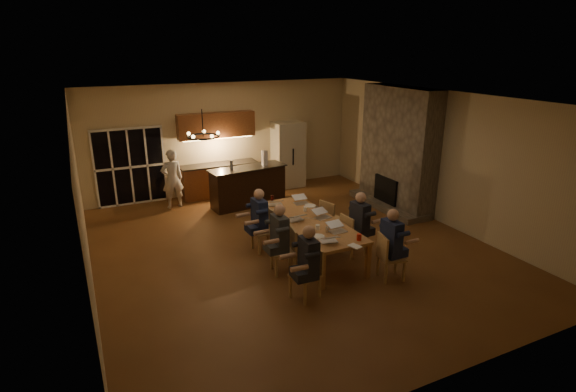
# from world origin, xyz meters

# --- Properties ---
(floor) EXTENTS (9.00, 9.00, 0.00)m
(floor) POSITION_xyz_m (0.00, 0.00, 0.00)
(floor) COLOR brown
(floor) RESTS_ON ground
(back_wall) EXTENTS (8.00, 0.04, 3.20)m
(back_wall) POSITION_xyz_m (0.00, 4.52, 1.60)
(back_wall) COLOR #C4AC8A
(back_wall) RESTS_ON ground
(left_wall) EXTENTS (0.04, 9.00, 3.20)m
(left_wall) POSITION_xyz_m (-4.02, 0.00, 1.60)
(left_wall) COLOR #C4AC8A
(left_wall) RESTS_ON ground
(right_wall) EXTENTS (0.04, 9.00, 3.20)m
(right_wall) POSITION_xyz_m (4.02, 0.00, 1.60)
(right_wall) COLOR #C4AC8A
(right_wall) RESTS_ON ground
(ceiling) EXTENTS (8.00, 9.00, 0.04)m
(ceiling) POSITION_xyz_m (0.00, 0.00, 3.22)
(ceiling) COLOR white
(ceiling) RESTS_ON back_wall
(french_doors) EXTENTS (1.86, 0.08, 2.10)m
(french_doors) POSITION_xyz_m (-2.70, 4.47, 1.05)
(french_doors) COLOR black
(french_doors) RESTS_ON ground
(fireplace) EXTENTS (0.58, 2.50, 3.20)m
(fireplace) POSITION_xyz_m (3.70, 1.20, 1.60)
(fireplace) COLOR #6C6355
(fireplace) RESTS_ON ground
(kitchenette) EXTENTS (2.24, 0.68, 2.40)m
(kitchenette) POSITION_xyz_m (-0.30, 4.20, 1.20)
(kitchenette) COLOR brown
(kitchenette) RESTS_ON ground
(refrigerator) EXTENTS (0.90, 0.68, 2.00)m
(refrigerator) POSITION_xyz_m (1.90, 4.15, 1.00)
(refrigerator) COLOR beige
(refrigerator) RESTS_ON ground
(dining_table) EXTENTS (1.10, 2.97, 0.75)m
(dining_table) POSITION_xyz_m (0.22, -0.38, 0.38)
(dining_table) COLOR #BF7E4C
(dining_table) RESTS_ON ground
(bar_island) EXTENTS (2.17, 0.92, 1.08)m
(bar_island) POSITION_xyz_m (0.12, 2.97, 0.54)
(bar_island) COLOR black
(bar_island) RESTS_ON ground
(chair_left_near) EXTENTS (0.55, 0.55, 0.89)m
(chair_left_near) POSITION_xyz_m (-0.69, -1.92, 0.45)
(chair_left_near) COLOR tan
(chair_left_near) RESTS_ON ground
(chair_left_mid) EXTENTS (0.51, 0.51, 0.89)m
(chair_left_mid) POSITION_xyz_m (-0.64, -0.91, 0.45)
(chair_left_mid) COLOR tan
(chair_left_mid) RESTS_ON ground
(chair_left_far) EXTENTS (0.45, 0.45, 0.89)m
(chair_left_far) POSITION_xyz_m (-0.60, 0.17, 0.45)
(chair_left_far) COLOR tan
(chair_left_far) RESTS_ON ground
(chair_right_near) EXTENTS (0.53, 0.53, 0.89)m
(chair_right_near) POSITION_xyz_m (1.09, -2.01, 0.45)
(chair_right_near) COLOR tan
(chair_right_near) RESTS_ON ground
(chair_right_mid) EXTENTS (0.47, 0.47, 0.89)m
(chair_right_mid) POSITION_xyz_m (1.03, -0.84, 0.45)
(chair_right_mid) COLOR tan
(chair_right_mid) RESTS_ON ground
(chair_right_far) EXTENTS (0.55, 0.55, 0.89)m
(chair_right_far) POSITION_xyz_m (1.10, 0.14, 0.45)
(chair_right_far) COLOR tan
(chair_right_far) RESTS_ON ground
(person_left_near) EXTENTS (0.63, 0.63, 1.38)m
(person_left_near) POSITION_xyz_m (-0.68, -2.02, 0.69)
(person_left_near) COLOR #262830
(person_left_near) RESTS_ON ground
(person_right_near) EXTENTS (0.61, 0.61, 1.38)m
(person_right_near) POSITION_xyz_m (1.07, -1.97, 0.69)
(person_right_near) COLOR navy
(person_right_near) RESTS_ON ground
(person_left_mid) EXTENTS (0.60, 0.60, 1.38)m
(person_left_mid) POSITION_xyz_m (-0.68, -0.86, 0.69)
(person_left_mid) COLOR #373C41
(person_left_mid) RESTS_ON ground
(person_right_mid) EXTENTS (0.65, 0.65, 1.38)m
(person_right_mid) POSITION_xyz_m (1.10, -0.90, 0.69)
(person_right_mid) COLOR #262830
(person_right_mid) RESTS_ON ground
(person_left_far) EXTENTS (0.62, 0.62, 1.38)m
(person_left_far) POSITION_xyz_m (-0.67, 0.18, 0.69)
(person_left_far) COLOR navy
(person_left_far) RESTS_ON ground
(standing_person) EXTENTS (0.62, 0.44, 1.60)m
(standing_person) POSITION_xyz_m (-1.75, 3.71, 0.80)
(standing_person) COLOR silver
(standing_person) RESTS_ON ground
(chandelier) EXTENTS (0.54, 0.54, 0.03)m
(chandelier) POSITION_xyz_m (-2.01, -0.75, 2.75)
(chandelier) COLOR black
(chandelier) RESTS_ON ceiling
(laptop_a) EXTENTS (0.37, 0.33, 0.23)m
(laptop_a) POSITION_xyz_m (0.02, -1.48, 0.86)
(laptop_a) COLOR silver
(laptop_a) RESTS_ON dining_table
(laptop_b) EXTENTS (0.34, 0.31, 0.23)m
(laptop_b) POSITION_xyz_m (0.42, -1.17, 0.86)
(laptop_b) COLOR silver
(laptop_b) RESTS_ON dining_table
(laptop_c) EXTENTS (0.34, 0.31, 0.23)m
(laptop_c) POSITION_xyz_m (-0.05, -0.26, 0.86)
(laptop_c) COLOR silver
(laptop_c) RESTS_ON dining_table
(laptop_d) EXTENTS (0.37, 0.34, 0.23)m
(laptop_d) POSITION_xyz_m (0.52, -0.41, 0.86)
(laptop_d) COLOR silver
(laptop_d) RESTS_ON dining_table
(laptop_e) EXTENTS (0.38, 0.35, 0.23)m
(laptop_e) POSITION_xyz_m (-0.05, 0.78, 0.86)
(laptop_e) COLOR silver
(laptop_e) RESTS_ON dining_table
(laptop_f) EXTENTS (0.33, 0.29, 0.23)m
(laptop_f) POSITION_xyz_m (0.53, 0.59, 0.86)
(laptop_f) COLOR silver
(laptop_f) RESTS_ON dining_table
(mug_front) EXTENTS (0.09, 0.09, 0.10)m
(mug_front) POSITION_xyz_m (0.12, -0.91, 0.80)
(mug_front) COLOR white
(mug_front) RESTS_ON dining_table
(mug_mid) EXTENTS (0.07, 0.07, 0.10)m
(mug_mid) POSITION_xyz_m (0.37, 0.12, 0.80)
(mug_mid) COLOR white
(mug_mid) RESTS_ON dining_table
(mug_back) EXTENTS (0.09, 0.09, 0.10)m
(mug_back) POSITION_xyz_m (-0.11, 0.39, 0.80)
(mug_back) COLOR white
(mug_back) RESTS_ON dining_table
(redcup_near) EXTENTS (0.09, 0.09, 0.12)m
(redcup_near) POSITION_xyz_m (0.56, -1.68, 0.81)
(redcup_near) COLOR red
(redcup_near) RESTS_ON dining_table
(redcup_mid) EXTENTS (0.08, 0.08, 0.12)m
(redcup_mid) POSITION_xyz_m (-0.23, 0.04, 0.81)
(redcup_mid) COLOR red
(redcup_mid) RESTS_ON dining_table
(can_silver) EXTENTS (0.06, 0.06, 0.12)m
(can_silver) POSITION_xyz_m (0.21, -1.11, 0.81)
(can_silver) COLOR #B2B2B7
(can_silver) RESTS_ON dining_table
(can_cola) EXTENTS (0.07, 0.07, 0.12)m
(can_cola) POSITION_xyz_m (0.02, 1.09, 0.81)
(can_cola) COLOR #3F0F0C
(can_cola) RESTS_ON dining_table
(can_right) EXTENTS (0.07, 0.07, 0.12)m
(can_right) POSITION_xyz_m (0.58, -0.04, 0.81)
(can_right) COLOR #B2B2B7
(can_right) RESTS_ON dining_table
(plate_near) EXTENTS (0.23, 0.23, 0.02)m
(plate_near) POSITION_xyz_m (0.54, -0.88, 0.76)
(plate_near) COLOR white
(plate_near) RESTS_ON dining_table
(plate_left) EXTENTS (0.25, 0.25, 0.02)m
(plate_left) POSITION_xyz_m (-0.05, -1.22, 0.76)
(plate_left) COLOR white
(plate_left) RESTS_ON dining_table
(plate_far) EXTENTS (0.25, 0.25, 0.02)m
(plate_far) POSITION_xyz_m (0.63, 0.35, 0.76)
(plate_far) COLOR white
(plate_far) RESTS_ON dining_table
(notepad) EXTENTS (0.22, 0.27, 0.01)m
(notepad) POSITION_xyz_m (0.34, -1.88, 0.76)
(notepad) COLOR white
(notepad) RESTS_ON dining_table
(bar_bottle) EXTENTS (0.09, 0.09, 0.24)m
(bar_bottle) POSITION_xyz_m (-0.32, 2.98, 1.20)
(bar_bottle) COLOR #99999E
(bar_bottle) RESTS_ON bar_island
(bar_blender) EXTENTS (0.15, 0.15, 0.42)m
(bar_blender) POSITION_xyz_m (0.62, 2.95, 1.29)
(bar_blender) COLOR silver
(bar_blender) RESTS_ON bar_island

